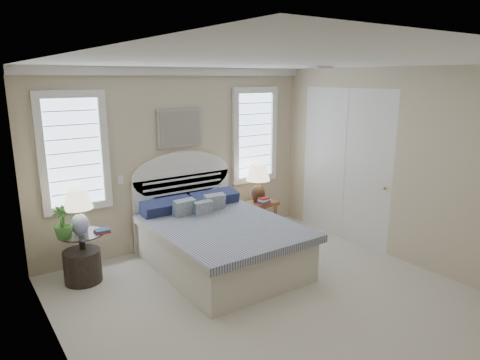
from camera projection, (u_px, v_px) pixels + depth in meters
The scene contains 21 objects.
floor at pixel (285, 309), 4.85m from camera, with size 4.50×5.00×0.01m, color #B9B09E.
ceiling at pixel (292, 62), 4.22m from camera, with size 4.50×5.00×0.01m, color white.
wall_back at pixel (180, 158), 6.53m from camera, with size 4.50×0.02×2.70m, color #C4B093.
wall_left at pixel (66, 239), 3.28m from camera, with size 0.02×5.00×2.70m, color #C4B093.
wall_right at pixel (414, 169), 5.78m from camera, with size 0.02×5.00×2.70m, color #C4B093.
crown_molding at pixel (178, 71), 6.19m from camera, with size 4.50×0.08×0.12m, color silver.
hvac_vent at pixel (320, 67), 5.53m from camera, with size 0.30×0.20×0.02m, color #B2B2B2.
switch_plate at pixel (121, 179), 6.04m from camera, with size 0.08×0.01×0.12m, color silver.
window_left at pixel (74, 152), 5.59m from camera, with size 0.90×0.06×1.60m, color #C9E1FF.
window_right at pixel (254, 135), 7.23m from camera, with size 0.90×0.06×1.60m, color #C9E1FF.
painting at pixel (180, 128), 6.39m from camera, with size 0.74×0.04×0.58m, color silver.
closet_door at pixel (344, 165), 6.77m from camera, with size 0.02×1.80×2.40m, color silver.
bed at pixel (217, 238), 5.92m from camera, with size 1.72×2.28×1.47m.
side_table_left at pixel (83, 251), 5.48m from camera, with size 0.56×0.56×0.63m.
nightstand_right at pixel (261, 210), 7.20m from camera, with size 0.50×0.40×0.53m.
floor_pot at pixel (83, 266), 5.45m from camera, with size 0.46×0.46×0.42m, color black.
lamp_left at pixel (78, 207), 5.31m from camera, with size 0.40×0.40×0.58m.
lamp_right at pixel (258, 179), 7.04m from camera, with size 0.51×0.51×0.65m.
potted_plant at pixel (63, 223), 5.20m from camera, with size 0.23×0.23×0.41m, color #367E32.
books_left at pixel (102, 231), 5.42m from camera, with size 0.19×0.14×0.05m.
books_right at pixel (264, 201), 7.00m from camera, with size 0.23×0.19×0.11m.
Camera 1 is at (-2.92, -3.30, 2.56)m, focal length 32.00 mm.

